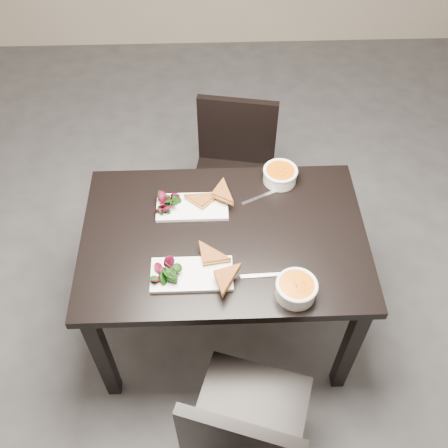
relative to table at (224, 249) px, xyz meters
name	(u,v)px	position (x,y,z in m)	size (l,w,h in m)	color
ground	(261,282)	(0.22, 0.25, -0.65)	(5.00, 5.00, 0.00)	#47474C
table	(224,249)	(0.00, 0.00, 0.00)	(1.20, 0.80, 0.75)	black
chair_near	(245,430)	(0.05, -0.72, -0.17)	(0.53, 0.53, 0.85)	black
chair_far	(234,168)	(0.08, 0.67, -0.17)	(0.49, 0.49, 0.85)	black
plate_near	(192,274)	(-0.13, -0.20, 0.11)	(0.32, 0.16, 0.02)	white
sandwich_near	(208,266)	(-0.07, -0.19, 0.14)	(0.16, 0.12, 0.05)	#AF5C24
salad_near	(166,271)	(-0.23, -0.20, 0.14)	(0.10, 0.09, 0.04)	black
soup_bowl_near	(296,288)	(0.26, -0.30, 0.14)	(0.16, 0.16, 0.07)	white
cutlery_near	(263,275)	(0.15, -0.21, 0.10)	(0.18, 0.02, 0.00)	silver
plate_far	(192,207)	(-0.13, 0.15, 0.11)	(0.31, 0.16, 0.02)	white
sandwich_far	(207,204)	(-0.07, 0.14, 0.14)	(0.16, 0.12, 0.05)	#AF5C24
salad_far	(169,203)	(-0.23, 0.15, 0.14)	(0.10, 0.09, 0.04)	black
soup_bowl_far	(280,174)	(0.27, 0.31, 0.14)	(0.16, 0.16, 0.07)	white
cutlery_far	(260,197)	(0.17, 0.21, 0.10)	(0.18, 0.02, 0.00)	silver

